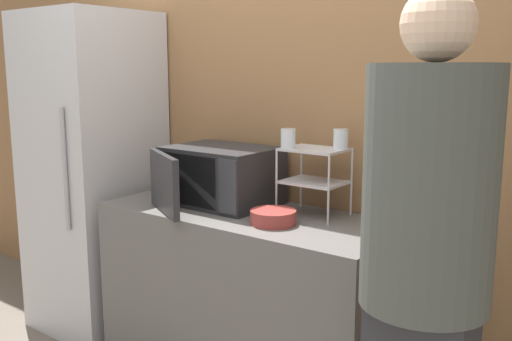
% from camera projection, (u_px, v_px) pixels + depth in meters
% --- Properties ---
extents(wall_back, '(8.00, 0.06, 2.60)m').
position_uv_depth(wall_back, '(288.00, 123.00, 2.96)').
color(wall_back, olive).
rests_on(wall_back, ground_plane).
extents(counter, '(1.50, 0.61, 0.89)m').
position_uv_depth(counter, '(247.00, 299.00, 2.84)').
color(counter, '#595654').
rests_on(counter, ground_plane).
extents(microwave, '(0.55, 0.64, 0.29)m').
position_uv_depth(microwave, '(219.00, 176.00, 2.91)').
color(microwave, '#262628').
rests_on(microwave, counter).
extents(dish_rack, '(0.29, 0.22, 0.32)m').
position_uv_depth(dish_rack, '(314.00, 167.00, 2.67)').
color(dish_rack, '#B2B2B7').
rests_on(dish_rack, counter).
extents(glass_front_left, '(0.07, 0.07, 0.09)m').
position_uv_depth(glass_front_left, '(288.00, 138.00, 2.65)').
color(glass_front_left, silver).
rests_on(glass_front_left, dish_rack).
extents(glass_back_right, '(0.07, 0.07, 0.09)m').
position_uv_depth(glass_back_right, '(341.00, 139.00, 2.64)').
color(glass_back_right, silver).
rests_on(glass_back_right, dish_rack).
extents(bowl, '(0.21, 0.21, 0.06)m').
position_uv_depth(bowl, '(273.00, 217.00, 2.55)').
color(bowl, maroon).
rests_on(bowl, counter).
extents(person, '(0.41, 0.41, 1.82)m').
position_uv_depth(person, '(426.00, 249.00, 1.81)').
color(person, '#2D2D33').
rests_on(person, ground_plane).
extents(refrigerator, '(0.68, 0.66, 1.90)m').
position_uv_depth(refrigerator, '(93.00, 174.00, 3.44)').
color(refrigerator, '#B7B7BC').
rests_on(refrigerator, ground_plane).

